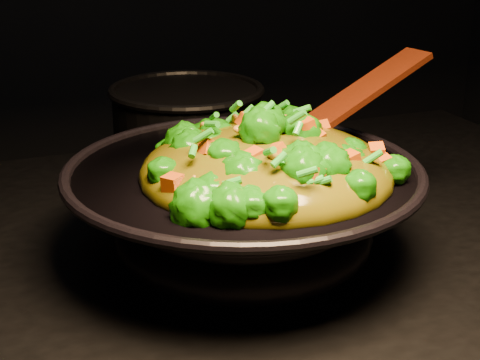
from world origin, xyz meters
name	(u,v)px	position (x,y,z in m)	size (l,w,h in m)	color
wok	(243,215)	(0.00, 0.00, 0.95)	(0.39, 0.39, 0.11)	black
stir_fry	(267,135)	(0.01, -0.03, 1.06)	(0.27, 0.27, 0.09)	#197008
spatula	(336,110)	(0.13, 0.03, 1.06)	(0.29, 0.04, 0.01)	#331007
back_pot	(187,127)	(0.03, 0.32, 0.96)	(0.22, 0.22, 0.13)	black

